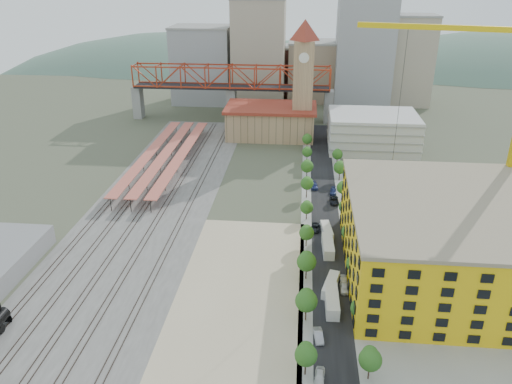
# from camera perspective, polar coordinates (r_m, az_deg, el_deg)

# --- Properties ---
(ground) EXTENTS (400.00, 400.00, 0.00)m
(ground) POSITION_cam_1_polar(r_m,az_deg,el_deg) (139.51, 1.43, -3.92)
(ground) COLOR #474C38
(ground) RESTS_ON ground
(ballast_strip) EXTENTS (36.00, 165.00, 0.06)m
(ballast_strip) POSITION_cam_1_polar(r_m,az_deg,el_deg) (161.10, -10.99, -0.34)
(ballast_strip) COLOR #605E59
(ballast_strip) RESTS_ON ground
(dirt_lot) EXTENTS (28.00, 67.00, 0.06)m
(dirt_lot) POSITION_cam_1_polar(r_m,az_deg,el_deg) (113.12, -1.81, -11.31)
(dirt_lot) COLOR tan
(dirt_lot) RESTS_ON ground
(street_asphalt) EXTENTS (12.00, 170.00, 0.06)m
(street_asphalt) POSITION_cam_1_polar(r_m,az_deg,el_deg) (152.84, 7.83, -1.50)
(street_asphalt) COLOR black
(street_asphalt) RESTS_ON ground
(sidewalk_west) EXTENTS (3.00, 170.00, 0.04)m
(sidewalk_west) POSITION_cam_1_polar(r_m,az_deg,el_deg) (152.66, 5.77, -1.43)
(sidewalk_west) COLOR gray
(sidewalk_west) RESTS_ON ground
(sidewalk_east) EXTENTS (3.00, 170.00, 0.04)m
(sidewalk_east) POSITION_cam_1_polar(r_m,az_deg,el_deg) (153.22, 9.89, -1.58)
(sidewalk_east) COLOR gray
(sidewalk_east) RESTS_ON ground
(construction_pad) EXTENTS (50.00, 90.00, 0.06)m
(construction_pad) POSITION_cam_1_polar(r_m,az_deg,el_deg) (127.39, 21.60, -8.77)
(construction_pad) COLOR gray
(construction_pad) RESTS_ON ground
(rail_tracks) EXTENTS (26.56, 160.00, 0.18)m
(rail_tracks) POSITION_cam_1_polar(r_m,az_deg,el_deg) (161.56, -11.60, -0.28)
(rail_tracks) COLOR #382B23
(rail_tracks) RESTS_ON ground
(platform_canopies) EXTENTS (16.00, 80.00, 4.12)m
(platform_canopies) POSITION_cam_1_polar(r_m,az_deg,el_deg) (185.44, -10.30, 4.35)
(platform_canopies) COLOR #BE5A49
(platform_canopies) RESTS_ON ground
(station_hall) EXTENTS (38.00, 24.00, 13.10)m
(station_hall) POSITION_cam_1_polar(r_m,az_deg,el_deg) (213.54, 1.71, 8.13)
(station_hall) COLOR tan
(station_hall) RESTS_ON ground
(clock_tower) EXTENTS (12.00, 12.00, 52.00)m
(clock_tower) POSITION_cam_1_polar(r_m,az_deg,el_deg) (206.14, 5.46, 13.74)
(clock_tower) COLOR tan
(clock_tower) RESTS_ON ground
(parking_garage) EXTENTS (34.00, 26.00, 14.00)m
(parking_garage) POSITION_cam_1_polar(r_m,az_deg,el_deg) (203.43, 13.15, 6.78)
(parking_garage) COLOR silver
(parking_garage) RESTS_ON ground
(truss_bridge) EXTENTS (94.00, 9.60, 25.60)m
(truss_bridge) POSITION_cam_1_polar(r_m,az_deg,el_deg) (234.92, -2.86, 12.66)
(truss_bridge) COLOR gray
(truss_bridge) RESTS_ON ground
(construction_building) EXTENTS (44.60, 50.60, 18.80)m
(construction_building) POSITION_cam_1_polar(r_m,az_deg,el_deg) (121.96, 20.92, -5.05)
(construction_building) COLOR gold
(construction_building) RESTS_ON ground
(street_trees) EXTENTS (15.40, 124.40, 8.00)m
(street_trees) POSITION_cam_1_polar(r_m,az_deg,el_deg) (143.90, 7.95, -3.23)
(street_trees) COLOR #235B1B
(street_trees) RESTS_ON ground
(skyline) EXTENTS (133.00, 46.00, 60.00)m
(skyline) POSITION_cam_1_polar(r_m,az_deg,el_deg) (268.55, 5.40, 14.89)
(skyline) COLOR #9EA0A3
(skyline) RESTS_ON ground
(distant_hills) EXTENTS (647.00, 264.00, 227.00)m
(distant_hills) POSITION_cam_1_polar(r_m,az_deg,el_deg) (411.09, 10.28, 3.09)
(distant_hills) COLOR #4C6B59
(distant_hills) RESTS_ON ground
(tower_crane) EXTENTS (56.16, 16.35, 61.37)m
(tower_crane) POSITION_cam_1_polar(r_m,az_deg,el_deg) (140.20, 26.97, 10.16)
(tower_crane) COLOR gold
(tower_crane) RESTS_ON ground
(site_trailer_a) EXTENTS (2.84, 10.34, 2.82)m
(site_trailer_a) POSITION_cam_1_polar(r_m,az_deg,el_deg) (109.16, 8.66, -12.22)
(site_trailer_a) COLOR silver
(site_trailer_a) RESTS_ON ground
(site_trailer_b) EXTENTS (4.48, 9.20, 2.43)m
(site_trailer_b) POSITION_cam_1_polar(r_m,az_deg,el_deg) (114.22, 8.53, -10.49)
(site_trailer_b) COLOR silver
(site_trailer_b) RESTS_ON ground
(site_trailer_c) EXTENTS (3.00, 10.13, 2.75)m
(site_trailer_c) POSITION_cam_1_polar(r_m,az_deg,el_deg) (128.46, 8.22, -6.14)
(site_trailer_c) COLOR silver
(site_trailer_c) RESTS_ON ground
(site_trailer_d) EXTENTS (3.38, 8.93, 2.38)m
(site_trailer_d) POSITION_cam_1_polar(r_m,az_deg,el_deg) (135.75, 8.09, -4.45)
(site_trailer_d) COLOR silver
(site_trailer_d) RESTS_ON ground
(car_0) EXTENTS (2.25, 4.64, 1.52)m
(car_0) POSITION_cam_1_polar(r_m,az_deg,el_deg) (93.22, 7.27, -20.22)
(car_0) COLOR silver
(car_0) RESTS_ON ground
(car_1) EXTENTS (2.21, 4.80, 1.52)m
(car_1) POSITION_cam_1_polar(r_m,az_deg,el_deg) (101.13, 7.14, -15.99)
(car_1) COLOR #9A999E
(car_1) RESTS_ON ground
(car_2) EXTENTS (3.03, 5.51, 1.46)m
(car_2) POSITION_cam_1_polar(r_m,az_deg,el_deg) (138.01, 6.80, -4.08)
(car_2) COLOR black
(car_2) RESTS_ON ground
(car_3) EXTENTS (2.66, 5.53, 1.55)m
(car_3) POSITION_cam_1_polar(r_m,az_deg,el_deg) (164.09, 6.67, 0.71)
(car_3) COLOR navy
(car_3) RESTS_ON ground
(car_4) EXTENTS (1.81, 4.41, 1.50)m
(car_4) POSITION_cam_1_polar(r_m,az_deg,el_deg) (114.61, 10.04, -10.76)
(car_4) COLOR white
(car_4) RESTS_ON ground
(car_5) EXTENTS (1.82, 4.35, 1.40)m
(car_5) POSITION_cam_1_polar(r_m,az_deg,el_deg) (117.08, 9.94, -9.96)
(car_5) COLOR gray
(car_5) RESTS_ON ground
(car_6) EXTENTS (2.72, 5.69, 1.56)m
(car_6) POSITION_cam_1_polar(r_m,az_deg,el_deg) (154.47, 8.94, -0.98)
(car_6) COLOR black
(car_6) RESTS_ON ground
(car_7) EXTENTS (2.40, 4.97, 1.40)m
(car_7) POSITION_cam_1_polar(r_m,az_deg,el_deg) (161.01, 8.82, 0.07)
(car_7) COLOR navy
(car_7) RESTS_ON ground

